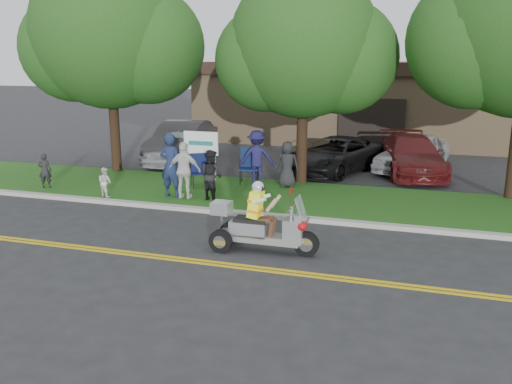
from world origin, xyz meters
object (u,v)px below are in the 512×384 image
(lawn_chair_a, at_px, (249,163))
(lawn_chair_b, at_px, (199,168))
(parked_car_left, at_px, (182,141))
(spectator_adult_left, at_px, (171,165))
(parked_car_far_right, at_px, (412,152))
(trike_scooter, at_px, (259,227))
(parked_car_mid, at_px, (336,155))
(spectator_adult_mid, at_px, (211,175))
(spectator_adult_right, at_px, (184,170))
(parked_car_far_left, at_px, (181,146))
(parked_car_right, at_px, (411,155))

(lawn_chair_a, bearing_deg, lawn_chair_b, -158.13)
(parked_car_left, bearing_deg, lawn_chair_a, -46.15)
(spectator_adult_left, distance_m, parked_car_far_right, 9.50)
(lawn_chair_b, bearing_deg, parked_car_far_right, 6.37)
(lawn_chair_a, bearing_deg, trike_scooter, -82.40)
(lawn_chair_b, relative_size, parked_car_mid, 0.23)
(parked_car_mid, bearing_deg, spectator_adult_mid, -93.81)
(parked_car_left, bearing_deg, parked_car_mid, -8.63)
(spectator_adult_right, xyz_separation_m, parked_car_left, (-2.93, 6.04, -0.14))
(parked_car_far_left, relative_size, parked_car_left, 0.86)
(spectator_adult_left, relative_size, parked_car_left, 0.39)
(trike_scooter, xyz_separation_m, parked_car_far_left, (-6.08, 8.91, 0.16))
(parked_car_far_right, bearing_deg, spectator_adult_mid, -109.38)
(lawn_chair_b, distance_m, parked_car_far_right, 8.30)
(lawn_chair_a, bearing_deg, parked_car_right, 22.57)
(trike_scooter, xyz_separation_m, parked_car_left, (-6.31, 9.47, 0.25))
(lawn_chair_b, distance_m, spectator_adult_left, 1.59)
(lawn_chair_b, distance_m, parked_car_left, 5.22)
(parked_car_left, distance_m, parked_car_mid, 6.51)
(parked_car_left, bearing_deg, trike_scooter, -62.13)
(spectator_adult_mid, height_order, parked_car_far_right, spectator_adult_mid)
(spectator_adult_left, xyz_separation_m, spectator_adult_right, (0.47, -0.06, -0.12))
(trike_scooter, bearing_deg, parked_car_right, 73.24)
(parked_car_right, relative_size, parked_car_far_right, 1.15)
(spectator_adult_mid, relative_size, parked_car_right, 0.31)
(parked_car_right, bearing_deg, parked_car_far_left, 171.06)
(parked_car_left, height_order, parked_car_mid, parked_car_left)
(trike_scooter, relative_size, spectator_adult_right, 1.44)
(parked_car_far_left, relative_size, parked_car_far_right, 1.00)
(spectator_adult_left, relative_size, spectator_adult_mid, 1.29)
(lawn_chair_a, xyz_separation_m, spectator_adult_mid, (-0.37, -2.46, 0.08))
(parked_car_mid, distance_m, parked_car_right, 2.75)
(trike_scooter, bearing_deg, spectator_adult_left, 137.95)
(parked_car_far_right, bearing_deg, lawn_chair_a, -120.56)
(lawn_chair_a, height_order, parked_car_far_left, parked_car_far_left)
(parked_car_right, bearing_deg, trike_scooter, -119.99)
(lawn_chair_b, height_order, spectator_adult_mid, spectator_adult_mid)
(trike_scooter, xyz_separation_m, lawn_chair_b, (-3.60, 5.01, 0.14))
(trike_scooter, height_order, lawn_chair_a, trike_scooter)
(spectator_adult_mid, bearing_deg, parked_car_right, -106.74)
(spectator_adult_right, distance_m, parked_car_far_right, 9.22)
(spectator_adult_left, bearing_deg, parked_car_left, -65.94)
(spectator_adult_left, xyz_separation_m, parked_car_far_left, (-2.23, 5.42, -0.35))
(lawn_chair_b, height_order, parked_car_far_left, parked_car_far_left)
(spectator_adult_mid, distance_m, parked_car_left, 7.03)
(parked_car_far_left, bearing_deg, spectator_adult_left, -68.29)
(spectator_adult_left, height_order, parked_car_far_left, spectator_adult_left)
(lawn_chair_b, distance_m, parked_car_far_left, 4.62)
(spectator_adult_right, height_order, parked_car_right, spectator_adult_right)
(parked_car_far_left, height_order, parked_car_right, parked_car_far_left)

